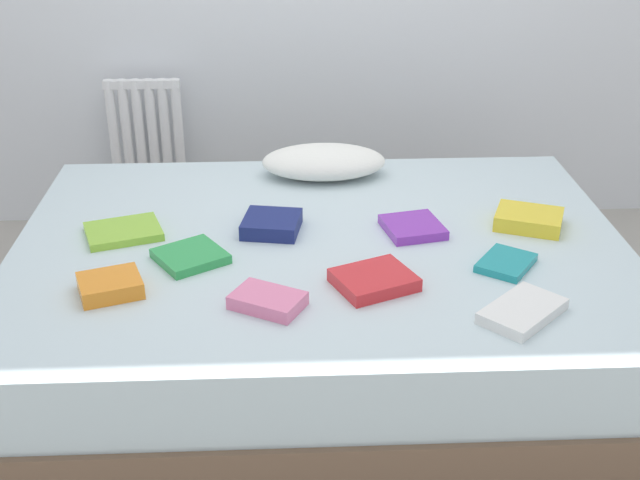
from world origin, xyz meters
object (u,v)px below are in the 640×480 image
object	(u,v)px
bed	(321,309)
textbook_green	(190,256)
textbook_white	(523,311)
textbook_navy	(272,224)
textbook_yellow	(529,219)
textbook_purple	(413,227)
textbook_orange	(110,286)
textbook_lime	(123,232)
radiator	(147,142)
textbook_red	(374,280)
textbook_pink	(268,301)
pillow	(324,162)
textbook_teal	(506,263)

from	to	relation	value
bed	textbook_green	distance (m)	0.50
textbook_white	textbook_navy	bearing A→B (deg)	96.38
textbook_yellow	textbook_purple	world-z (taller)	textbook_yellow
textbook_white	textbook_green	bearing A→B (deg)	114.41
bed	textbook_orange	xyz separation A→B (m)	(-0.61, -0.30, 0.28)
textbook_white	textbook_lime	world-z (taller)	textbook_white
radiator	textbook_white	distance (m)	2.10
textbook_green	textbook_red	distance (m)	0.57
textbook_purple	textbook_red	world-z (taller)	textbook_red
bed	textbook_lime	bearing A→B (deg)	173.23
textbook_white	bed	bearing A→B (deg)	93.48
textbook_navy	textbook_pink	bearing A→B (deg)	-80.85
bed	textbook_green	world-z (taller)	textbook_green
textbook_lime	textbook_navy	bearing A→B (deg)	-17.49
textbook_yellow	textbook_white	xyz separation A→B (m)	(-0.17, -0.56, -0.01)
textbook_pink	textbook_white	xyz separation A→B (m)	(0.69, -0.08, -0.00)
textbook_navy	pillow	bearing A→B (deg)	77.76
textbook_pink	textbook_white	world-z (taller)	textbook_pink
textbook_navy	textbook_red	bearing A→B (deg)	-41.99
textbook_pink	textbook_navy	size ratio (longest dim) A/B	1.06
textbook_pink	textbook_lime	bearing A→B (deg)	163.86
textbook_purple	radiator	bearing A→B (deg)	119.86
textbook_green	textbook_red	size ratio (longest dim) A/B	0.88
textbook_navy	textbook_lime	xyz separation A→B (m)	(-0.48, -0.01, -0.01)
pillow	textbook_white	size ratio (longest dim) A/B	1.93
radiator	textbook_pink	world-z (taller)	radiator
textbook_green	textbook_red	bearing A→B (deg)	-51.18
radiator	textbook_orange	world-z (taller)	radiator
radiator	bed	bearing A→B (deg)	-58.72
textbook_yellow	textbook_red	world-z (taller)	textbook_yellow
textbook_green	textbook_pink	size ratio (longest dim) A/B	0.99
bed	radiator	world-z (taller)	radiator
radiator	textbook_lime	world-z (taller)	radiator
textbook_pink	textbook_navy	world-z (taller)	textbook_navy
textbook_teal	textbook_green	bearing A→B (deg)	120.35
bed	textbook_navy	world-z (taller)	textbook_navy
radiator	textbook_yellow	distance (m)	1.81
pillow	textbook_red	bearing A→B (deg)	-83.24
pillow	textbook_red	world-z (taller)	pillow
textbook_yellow	textbook_pink	distance (m)	0.99
textbook_green	textbook_navy	distance (m)	0.32
pillow	textbook_teal	size ratio (longest dim) A/B	2.60
textbook_purple	textbook_navy	size ratio (longest dim) A/B	1.05
textbook_red	radiator	bearing A→B (deg)	96.51
textbook_purple	textbook_white	world-z (taller)	textbook_white
textbook_yellow	textbook_teal	distance (m)	0.31
textbook_yellow	textbook_purple	bearing A→B (deg)	-155.03
textbook_yellow	textbook_navy	world-z (taller)	textbook_yellow
textbook_yellow	textbook_white	distance (m)	0.59
bed	textbook_white	world-z (taller)	textbook_white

